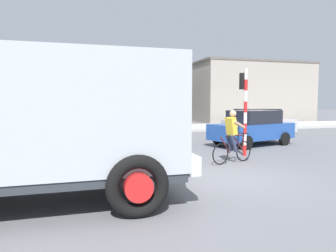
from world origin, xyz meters
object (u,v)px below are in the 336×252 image
object	(u,v)px
cyclist	(232,137)
traffic_light_pole	(245,100)
truck_foreground	(44,119)
car_red_near	(259,123)
car_white_mid	(133,127)
pedestrian_near_kerb	(158,122)
car_far_side	(252,127)

from	to	relation	value
cyclist	traffic_light_pole	size ratio (longest dim) A/B	0.54
truck_foreground	car_red_near	xyz separation A→B (m)	(10.38, 8.91, -0.85)
traffic_light_pole	car_white_mid	size ratio (longest dim) A/B	0.78
cyclist	truck_foreground	bearing A→B (deg)	-154.18
pedestrian_near_kerb	traffic_light_pole	bearing A→B (deg)	-77.27
truck_foreground	pedestrian_near_kerb	bearing A→B (deg)	65.18
traffic_light_pole	car_red_near	size ratio (longest dim) A/B	0.76
cyclist	car_far_side	xyz separation A→B (m)	(2.87, 3.51, -0.05)
cyclist	car_white_mid	world-z (taller)	cyclist
car_white_mid	cyclist	bearing A→B (deg)	-65.92
truck_foreground	pedestrian_near_kerb	size ratio (longest dim) A/B	3.36
car_red_near	car_white_mid	size ratio (longest dim) A/B	1.02
car_far_side	traffic_light_pole	bearing A→B (deg)	-127.24
traffic_light_pole	car_white_mid	xyz separation A→B (m)	(-3.46, 4.11, -1.25)
truck_foreground	car_far_side	bearing A→B (deg)	36.50
car_red_near	car_far_side	size ratio (longest dim) A/B	0.97
cyclist	car_red_near	size ratio (longest dim) A/B	0.41
truck_foreground	traffic_light_pole	distance (m)	7.56
traffic_light_pole	car_far_side	bearing A→B (deg)	52.76
car_far_side	cyclist	bearing A→B (deg)	-129.25
cyclist	car_far_side	world-z (taller)	cyclist
cyclist	pedestrian_near_kerb	distance (m)	8.10
cyclist	car_white_mid	distance (m)	5.80
car_far_side	pedestrian_near_kerb	world-z (taller)	pedestrian_near_kerb
traffic_light_pole	car_far_side	size ratio (longest dim) A/B	0.74
car_white_mid	pedestrian_near_kerb	bearing A→B (deg)	55.84
truck_foreground	pedestrian_near_kerb	world-z (taller)	truck_foreground
pedestrian_near_kerb	car_white_mid	bearing A→B (deg)	-124.16
traffic_light_pole	truck_foreground	bearing A→B (deg)	-149.74
truck_foreground	car_white_mid	distance (m)	8.53
car_white_mid	traffic_light_pole	bearing A→B (deg)	-49.91
car_red_near	truck_foreground	bearing A→B (deg)	-139.35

